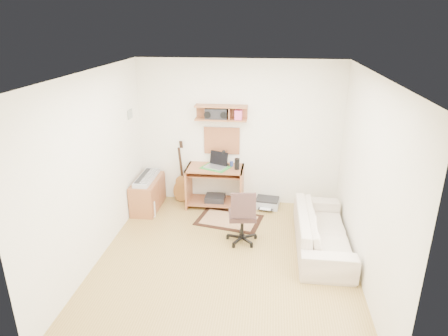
# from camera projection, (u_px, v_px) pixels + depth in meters

# --- Properties ---
(floor) EXTENTS (3.60, 4.00, 0.01)m
(floor) POSITION_uv_depth(u_px,v_px,m) (226.00, 260.00, 5.64)
(floor) COLOR #A78645
(floor) RESTS_ON ground
(ceiling) EXTENTS (3.60, 4.00, 0.01)m
(ceiling) POSITION_uv_depth(u_px,v_px,m) (226.00, 73.00, 4.72)
(ceiling) COLOR white
(ceiling) RESTS_ON ground
(back_wall) EXTENTS (3.60, 0.01, 2.60)m
(back_wall) POSITION_uv_depth(u_px,v_px,m) (239.00, 134.00, 7.05)
(back_wall) COLOR white
(back_wall) RESTS_ON ground
(left_wall) EXTENTS (0.01, 4.00, 2.60)m
(left_wall) POSITION_uv_depth(u_px,v_px,m) (94.00, 169.00, 5.38)
(left_wall) COLOR white
(left_wall) RESTS_ON ground
(right_wall) EXTENTS (0.01, 4.00, 2.60)m
(right_wall) POSITION_uv_depth(u_px,v_px,m) (369.00, 181.00, 4.98)
(right_wall) COLOR white
(right_wall) RESTS_ON ground
(wall_shelf) EXTENTS (0.90, 0.25, 0.26)m
(wall_shelf) POSITION_uv_depth(u_px,v_px,m) (221.00, 113.00, 6.82)
(wall_shelf) COLOR #A16039
(wall_shelf) RESTS_ON back_wall
(cork_board) EXTENTS (0.64, 0.03, 0.49)m
(cork_board) POSITION_uv_depth(u_px,v_px,m) (222.00, 141.00, 7.10)
(cork_board) COLOR #A37B51
(cork_board) RESTS_ON back_wall
(wall_photo) EXTENTS (0.02, 0.20, 0.15)m
(wall_photo) POSITION_uv_depth(u_px,v_px,m) (130.00, 114.00, 6.63)
(wall_photo) COLOR #4C8CBF
(wall_photo) RESTS_ON left_wall
(desk) EXTENTS (1.00, 0.55, 0.75)m
(desk) POSITION_uv_depth(u_px,v_px,m) (215.00, 187.00, 7.15)
(desk) COLOR #A16039
(desk) RESTS_ON floor
(laptop) EXTENTS (0.46, 0.46, 0.27)m
(laptop) POSITION_uv_depth(u_px,v_px,m) (215.00, 161.00, 6.96)
(laptop) COLOR silver
(laptop) RESTS_ON desk
(speaker) EXTENTS (0.09, 0.09, 0.20)m
(speaker) POSITION_uv_depth(u_px,v_px,m) (237.00, 164.00, 6.90)
(speaker) COLOR black
(speaker) RESTS_ON desk
(desk_lamp) EXTENTS (0.10, 0.10, 0.29)m
(desk_lamp) POSITION_uv_depth(u_px,v_px,m) (227.00, 157.00, 7.08)
(desk_lamp) COLOR black
(desk_lamp) RESTS_ON desk
(pencil_cup) EXTENTS (0.06, 0.06, 0.09)m
(pencil_cup) POSITION_uv_depth(u_px,v_px,m) (232.00, 164.00, 7.07)
(pencil_cup) COLOR #304591
(pencil_cup) RESTS_ON desk
(boombox) EXTENTS (0.38, 0.17, 0.19)m
(boombox) POSITION_uv_depth(u_px,v_px,m) (216.00, 114.00, 6.83)
(boombox) COLOR black
(boombox) RESTS_ON wall_shelf
(rug) EXTENTS (1.18, 0.90, 0.01)m
(rug) POSITION_uv_depth(u_px,v_px,m) (229.00, 220.00, 6.75)
(rug) COLOR #CFBB8B
(rug) RESTS_ON floor
(task_chair) EXTENTS (0.51, 0.51, 0.90)m
(task_chair) POSITION_uv_depth(u_px,v_px,m) (242.00, 215.00, 5.96)
(task_chair) COLOR #34221F
(task_chair) RESTS_ON floor
(cabinet) EXTENTS (0.40, 0.90, 0.55)m
(cabinet) POSITION_uv_depth(u_px,v_px,m) (148.00, 194.00, 7.11)
(cabinet) COLOR #A16039
(cabinet) RESTS_ON floor
(music_keyboard) EXTENTS (0.26, 0.82, 0.07)m
(music_keyboard) POSITION_uv_depth(u_px,v_px,m) (147.00, 178.00, 7.00)
(music_keyboard) COLOR #B2B5BA
(music_keyboard) RESTS_ON cabinet
(guitar) EXTENTS (0.34, 0.24, 1.15)m
(guitar) POSITION_uv_depth(u_px,v_px,m) (181.00, 172.00, 7.28)
(guitar) COLOR #A56D32
(guitar) RESTS_ON floor
(waste_basket) EXTENTS (0.26, 0.26, 0.29)m
(waste_basket) POSITION_uv_depth(u_px,v_px,m) (148.00, 208.00, 6.85)
(waste_basket) COLOR white
(waste_basket) RESTS_ON floor
(printer) EXTENTS (0.46, 0.38, 0.16)m
(printer) POSITION_uv_depth(u_px,v_px,m) (267.00, 203.00, 7.21)
(printer) COLOR #A5A8AA
(printer) RESTS_ON floor
(sofa) EXTENTS (0.55, 1.89, 0.74)m
(sofa) POSITION_uv_depth(u_px,v_px,m) (323.00, 225.00, 5.84)
(sofa) COLOR beige
(sofa) RESTS_ON floor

